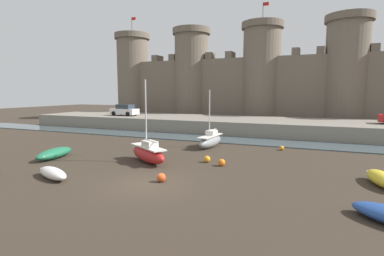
# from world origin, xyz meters

# --- Properties ---
(ground_plane) EXTENTS (160.00, 160.00, 0.00)m
(ground_plane) POSITION_xyz_m (0.00, 0.00, 0.00)
(ground_plane) COLOR #382D23
(water_channel) EXTENTS (80.00, 4.50, 0.10)m
(water_channel) POSITION_xyz_m (0.00, 16.20, 0.05)
(water_channel) COLOR #47565B
(water_channel) RESTS_ON ground
(quay_road) EXTENTS (60.09, 10.00, 1.65)m
(quay_road) POSITION_xyz_m (0.00, 23.45, 0.82)
(quay_road) COLOR gray
(quay_road) RESTS_ON ground
(castle) EXTENTS (54.54, 6.46, 18.78)m
(castle) POSITION_xyz_m (-0.00, 34.70, 7.07)
(castle) COLOR #706354
(castle) RESTS_ON ground
(rowboat_midflat_centre) EXTENTS (3.15, 1.96, 0.63)m
(rowboat_midflat_centre) POSITION_xyz_m (-5.67, -1.30, 0.33)
(rowboat_midflat_centre) COLOR silver
(rowboat_midflat_centre) RESTS_ON ground
(sailboat_foreground_left) EXTENTS (1.42, 4.40, 5.24)m
(sailboat_foreground_left) POSITION_xyz_m (-0.45, 11.70, 0.64)
(sailboat_foreground_left) COLOR gray
(sailboat_foreground_left) RESTS_ON ground
(sailboat_foreground_centre) EXTENTS (4.32, 3.33, 5.93)m
(sailboat_foreground_centre) POSITION_xyz_m (-2.61, 4.34, 0.68)
(sailboat_foreground_centre) COLOR red
(sailboat_foreground_centre) RESTS_ON ground
(rowboat_foreground_right) EXTENTS (1.83, 3.24, 0.75)m
(rowboat_foreground_right) POSITION_xyz_m (11.91, 4.57, 0.39)
(rowboat_foreground_right) COLOR yellow
(rowboat_foreground_right) RESTS_ON ground
(rowboat_near_channel_left) EXTENTS (1.87, 3.87, 0.77)m
(rowboat_near_channel_left) POSITION_xyz_m (-9.93, 2.74, 0.40)
(rowboat_near_channel_left) COLOR #1E6B47
(rowboat_near_channel_left) RESTS_ON ground
(mooring_buoy_off_centre) EXTENTS (0.41, 0.41, 0.41)m
(mooring_buoy_off_centre) POSITION_xyz_m (5.77, 12.71, 0.21)
(mooring_buoy_off_centre) COLOR orange
(mooring_buoy_off_centre) RESTS_ON ground
(mooring_buoy_near_channel) EXTENTS (0.48, 0.48, 0.48)m
(mooring_buoy_near_channel) POSITION_xyz_m (1.30, 6.01, 0.24)
(mooring_buoy_near_channel) COLOR orange
(mooring_buoy_near_channel) RESTS_ON ground
(mooring_buoy_mid_mud) EXTENTS (0.51, 0.51, 0.51)m
(mooring_buoy_mid_mud) POSITION_xyz_m (0.53, 0.55, 0.26)
(mooring_buoy_mid_mud) COLOR #E04C1E
(mooring_buoy_mid_mud) RESTS_ON ground
(mooring_buoy_near_shore) EXTENTS (0.50, 0.50, 0.50)m
(mooring_buoy_near_shore) POSITION_xyz_m (2.59, 5.38, 0.25)
(mooring_buoy_near_shore) COLOR orange
(mooring_buoy_near_shore) RESTS_ON ground
(car_quay_centre_east) EXTENTS (4.20, 2.09, 1.62)m
(car_quay_centre_east) POSITION_xyz_m (-17.14, 22.03, 2.43)
(car_quay_centre_east) COLOR silver
(car_quay_centre_east) RESTS_ON quay_road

